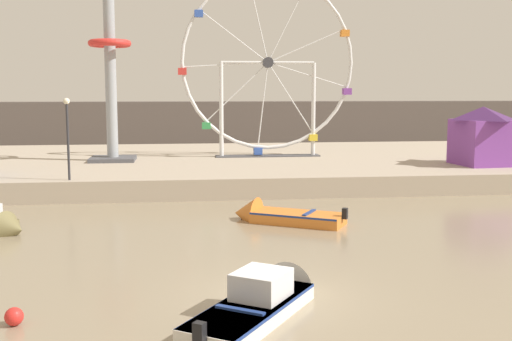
% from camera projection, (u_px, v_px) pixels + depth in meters
% --- Properties ---
extents(ground_plane, '(240.00, 240.00, 0.00)m').
position_uv_depth(ground_plane, '(270.00, 294.00, 17.00)').
color(ground_plane, gray).
extents(quay_promenade, '(110.00, 21.62, 1.08)m').
position_uv_depth(quay_promenade, '(215.00, 165.00, 42.07)').
color(quay_promenade, tan).
rests_on(quay_promenade, ground_plane).
extents(distant_town_skyline, '(140.00, 3.00, 4.40)m').
position_uv_depth(distant_town_skyline, '(203.00, 123.00, 63.71)').
color(distant_town_skyline, '#564C47').
rests_on(distant_town_skyline, ground_plane).
extents(motorboat_orange_hull, '(4.91, 3.73, 1.49)m').
position_uv_depth(motorboat_orange_hull, '(276.00, 216.00, 26.40)').
color(motorboat_orange_hull, orange).
rests_on(motorboat_orange_hull, ground_plane).
extents(motorboat_white_red_stripe, '(4.34, 5.46, 1.58)m').
position_uv_depth(motorboat_white_red_stripe, '(270.00, 296.00, 15.96)').
color(motorboat_white_red_stripe, silver).
rests_on(motorboat_white_red_stripe, ground_plane).
extents(ferris_wheel_white_frame, '(11.72, 1.20, 12.05)m').
position_uv_depth(ferris_wheel_white_frame, '(268.00, 66.00, 41.56)').
color(ferris_wheel_white_frame, silver).
rests_on(ferris_wheel_white_frame, quay_promenade).
extents(drop_tower_steel_tower, '(2.80, 2.80, 11.04)m').
position_uv_depth(drop_tower_steel_tower, '(111.00, 77.00, 39.02)').
color(drop_tower_steel_tower, '#999EA3').
rests_on(drop_tower_steel_tower, quay_promenade).
extents(carnival_booth_purple_stall, '(3.37, 3.72, 3.48)m').
position_uv_depth(carnival_booth_purple_stall, '(482.00, 135.00, 37.27)').
color(carnival_booth_purple_stall, purple).
rests_on(carnival_booth_purple_stall, quay_promenade).
extents(promenade_lamp_near, '(0.32, 0.32, 4.06)m').
position_uv_depth(promenade_lamp_near, '(67.00, 127.00, 30.80)').
color(promenade_lamp_near, '#2D2D33').
rests_on(promenade_lamp_near, quay_promenade).
extents(mooring_buoy_orange, '(0.44, 0.44, 0.44)m').
position_uv_depth(mooring_buoy_orange, '(14.00, 317.00, 14.72)').
color(mooring_buoy_orange, red).
rests_on(mooring_buoy_orange, ground_plane).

